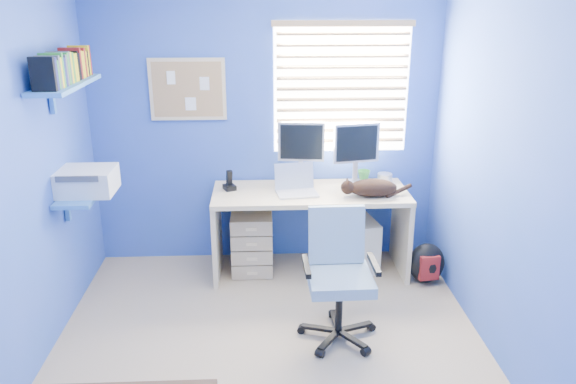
{
  "coord_description": "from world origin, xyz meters",
  "views": [
    {
      "loc": [
        -0.03,
        -3.18,
        2.3
      ],
      "look_at": [
        0.15,
        0.65,
        0.95
      ],
      "focal_mm": 35.0,
      "sensor_mm": 36.0,
      "label": 1
    }
  ],
  "objects_px": {
    "cat": "(373,188)",
    "office_chair": "(338,292)",
    "tower_pc": "(362,242)",
    "desk": "(310,232)",
    "laptop": "(297,181)"
  },
  "relations": [
    {
      "from": "cat",
      "to": "office_chair",
      "type": "bearing_deg",
      "value": -116.83
    },
    {
      "from": "cat",
      "to": "tower_pc",
      "type": "bearing_deg",
      "value": 94.78
    },
    {
      "from": "desk",
      "to": "laptop",
      "type": "bearing_deg",
      "value": -150.93
    },
    {
      "from": "tower_pc",
      "to": "office_chair",
      "type": "height_order",
      "value": "office_chair"
    },
    {
      "from": "laptop",
      "to": "tower_pc",
      "type": "distance_m",
      "value": 0.87
    },
    {
      "from": "laptop",
      "to": "tower_pc",
      "type": "bearing_deg",
      "value": 5.12
    },
    {
      "from": "laptop",
      "to": "cat",
      "type": "relative_size",
      "value": 0.83
    },
    {
      "from": "tower_pc",
      "to": "office_chair",
      "type": "distance_m",
      "value": 1.13
    },
    {
      "from": "tower_pc",
      "to": "laptop",
      "type": "bearing_deg",
      "value": -177.96
    },
    {
      "from": "cat",
      "to": "office_chair",
      "type": "xyz_separation_m",
      "value": [
        -0.38,
        -0.85,
        -0.47
      ]
    },
    {
      "from": "laptop",
      "to": "cat",
      "type": "height_order",
      "value": "laptop"
    },
    {
      "from": "laptop",
      "to": "desk",
      "type": "bearing_deg",
      "value": 20.93
    },
    {
      "from": "tower_pc",
      "to": "office_chair",
      "type": "xyz_separation_m",
      "value": [
        -0.36,
        -1.07,
        0.12
      ]
    },
    {
      "from": "laptop",
      "to": "office_chair",
      "type": "bearing_deg",
      "value": -83.99
    },
    {
      "from": "office_chair",
      "to": "desk",
      "type": "bearing_deg",
      "value": 96.65
    }
  ]
}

